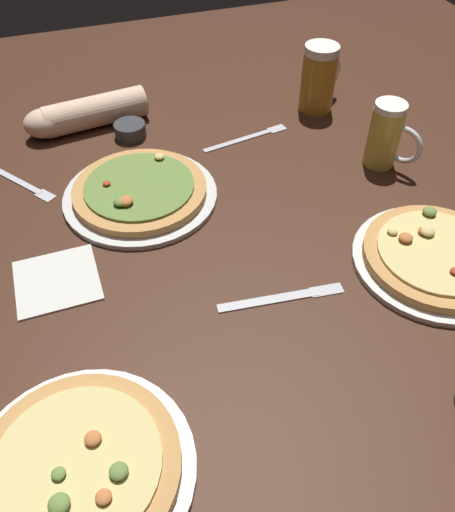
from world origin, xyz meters
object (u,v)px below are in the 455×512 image
object	(u,v)px
fork_left	(248,137)
knife_right	(282,297)
beer_mug_dark	(319,78)
fork_spare	(17,180)
pizza_plate_far	(140,192)
pizza_plate_side	(79,469)
pizza_plate_near	(436,257)
ramekin_sauce	(130,130)
napkin_folded	(57,280)
beer_mug_pale	(386,136)
diner_arm	(82,114)

from	to	relation	value
fork_left	knife_right	world-z (taller)	same
beer_mug_dark	fork_spare	size ratio (longest dim) A/B	0.83
fork_left	fork_spare	size ratio (longest dim) A/B	1.13
pizza_plate_far	pizza_plate_side	xyz separation A→B (m)	(-0.20, -0.56, 0.00)
pizza_plate_far	knife_right	size ratio (longest dim) A/B	1.42
fork_left	pizza_plate_near	bearing A→B (deg)	-70.42
pizza_plate_side	knife_right	world-z (taller)	pizza_plate_side
pizza_plate_near	ramekin_sauce	world-z (taller)	pizza_plate_near
pizza_plate_far	pizza_plate_side	bearing A→B (deg)	-110.18
pizza_plate_side	napkin_folded	bearing A→B (deg)	88.80
pizza_plate_far	pizza_plate_side	world-z (taller)	pizza_plate_far
beer_mug_dark	fork_spare	distance (m)	0.77
beer_mug_pale	fork_left	world-z (taller)	beer_mug_pale
pizza_plate_side	fork_left	bearing A→B (deg)	54.27
pizza_plate_far	fork_spare	bearing A→B (deg)	149.44
napkin_folded	diner_arm	bearing A→B (deg)	76.30
pizza_plate_far	fork_left	size ratio (longest dim) A/B	1.44
pizza_plate_side	knife_right	size ratio (longest dim) A/B	1.37
pizza_plate_far	ramekin_sauce	distance (m)	0.25
beer_mug_pale	ramekin_sauce	world-z (taller)	beer_mug_pale
fork_left	diner_arm	size ratio (longest dim) A/B	0.75
ramekin_sauce	napkin_folded	world-z (taller)	ramekin_sauce
pizza_plate_near	fork_left	size ratio (longest dim) A/B	1.35
pizza_plate_far	fork_spare	distance (m)	0.29
pizza_plate_near	diner_arm	xyz separation A→B (m)	(-0.55, 0.69, 0.02)
pizza_plate_side	fork_left	xyz separation A→B (m)	(0.50, 0.70, -0.01)
napkin_folded	diner_arm	size ratio (longest dim) A/B	0.48
pizza_plate_side	diner_arm	xyz separation A→B (m)	(0.13, 0.88, 0.02)
beer_mug_pale	ramekin_sauce	size ratio (longest dim) A/B	1.98
pizza_plate_side	beer_mug_pale	bearing A→B (deg)	33.53
ramekin_sauce	fork_left	xyz separation A→B (m)	(0.27, -0.10, -0.01)
pizza_plate_near	napkin_folded	xyz separation A→B (m)	(-0.68, 0.18, -0.01)
beer_mug_pale	knife_right	xyz separation A→B (m)	(-0.37, -0.30, -0.07)
napkin_folded	fork_left	world-z (taller)	napkin_folded
pizza_plate_far	fork_spare	xyz separation A→B (m)	(-0.25, 0.15, -0.01)
napkin_folded	fork_left	xyz separation A→B (m)	(0.49, 0.33, -0.00)
beer_mug_pale	diner_arm	world-z (taller)	beer_mug_pale
napkin_folded	fork_left	bearing A→B (deg)	33.61
pizza_plate_near	beer_mug_pale	xyz separation A→B (m)	(0.07, 0.32, 0.06)
beer_mug_pale	napkin_folded	world-z (taller)	beer_mug_pale
pizza_plate_far	fork_spare	world-z (taller)	pizza_plate_far
pizza_plate_side	fork_spare	xyz separation A→B (m)	(-0.04, 0.70, -0.01)
beer_mug_dark	pizza_plate_side	bearing A→B (deg)	-132.97
ramekin_sauce	beer_mug_dark	bearing A→B (deg)	-2.72
pizza_plate_near	diner_arm	distance (m)	0.89
napkin_folded	fork_left	size ratio (longest dim) A/B	0.65
ramekin_sauce	knife_right	world-z (taller)	ramekin_sauce
beer_mug_pale	fork_spare	size ratio (longest dim) A/B	0.75
pizza_plate_side	ramekin_sauce	xyz separation A→B (m)	(0.23, 0.80, 0.00)
beer_mug_dark	fork_spare	xyz separation A→B (m)	(-0.77, -0.08, -0.08)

